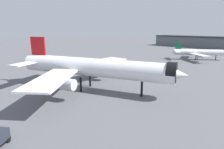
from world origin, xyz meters
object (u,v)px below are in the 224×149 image
(airliner_near_gate, at_px, (91,68))
(airliner_far_taxiway, at_px, (199,52))
(baggage_tug_wing, at_px, (57,69))
(traffic_cone_near_nose, at_px, (169,78))
(baggage_cart_trailing, at_px, (113,67))

(airliner_near_gate, relative_size, airliner_far_taxiway, 1.78)
(airliner_near_gate, relative_size, baggage_tug_wing, 18.63)
(airliner_near_gate, xyz_separation_m, traffic_cone_near_nose, (11.15, 35.83, -8.23))
(airliner_far_taxiway, height_order, baggage_cart_trailing, airliner_far_taxiway)
(airliner_far_taxiway, bearing_deg, baggage_tug_wing, -149.19)
(airliner_near_gate, xyz_separation_m, airliner_far_taxiway, (-4.55, 101.54, -3.07))
(airliner_near_gate, bearing_deg, airliner_far_taxiway, 67.59)
(airliner_far_taxiway, distance_m, baggage_tug_wing, 101.95)
(traffic_cone_near_nose, bearing_deg, baggage_cart_trailing, -174.84)
(airliner_near_gate, relative_size, traffic_cone_near_nose, 99.05)
(airliner_far_taxiway, height_order, traffic_cone_near_nose, airliner_far_taxiway)
(baggage_cart_trailing, distance_m, traffic_cone_near_nose, 34.68)
(baggage_tug_wing, distance_m, traffic_cone_near_nose, 59.25)
(baggage_tug_wing, distance_m, baggage_cart_trailing, 31.43)
(baggage_cart_trailing, height_order, traffic_cone_near_nose, baggage_cart_trailing)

